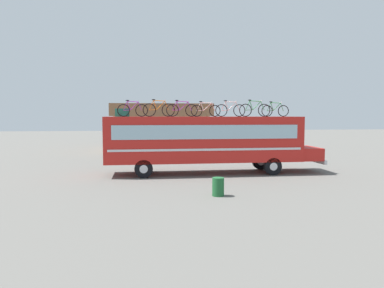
% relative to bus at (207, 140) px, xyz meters
% --- Properties ---
extents(ground_plane, '(120.00, 120.00, 0.00)m').
position_rel_bus_xyz_m(ground_plane, '(-0.19, -0.00, -1.91)').
color(ground_plane, '#605E59').
extents(bus, '(12.27, 2.51, 3.21)m').
position_rel_bus_xyz_m(bus, '(0.00, 0.00, 0.00)').
color(bus, red).
rests_on(bus, ground).
extents(luggage_bag_1, '(0.76, 0.33, 0.44)m').
position_rel_bus_xyz_m(luggage_bag_1, '(-4.67, -0.06, 1.52)').
color(luggage_bag_1, '#1E7F66').
rests_on(luggage_bag_1, bus).
extents(rooftop_bicycle_1, '(1.63, 0.44, 0.89)m').
position_rel_bus_xyz_m(rooftop_bicycle_1, '(-4.11, -0.38, 1.67)').
color(rooftop_bicycle_1, black).
rests_on(rooftop_bicycle_1, bus).
extents(rooftop_bicycle_2, '(1.78, 0.44, 0.97)m').
position_rel_bus_xyz_m(rooftop_bicycle_2, '(-2.69, 0.15, 1.70)').
color(rooftop_bicycle_2, black).
rests_on(rooftop_bicycle_2, bus).
extents(rooftop_bicycle_3, '(1.75, 0.44, 0.92)m').
position_rel_bus_xyz_m(rooftop_bicycle_3, '(-1.42, -0.09, 1.68)').
color(rooftop_bicycle_3, black).
rests_on(rooftop_bicycle_3, bus).
extents(rooftop_bicycle_4, '(1.70, 0.44, 0.87)m').
position_rel_bus_xyz_m(rooftop_bicycle_4, '(-0.04, 0.17, 1.67)').
color(rooftop_bicycle_4, black).
rests_on(rooftop_bicycle_4, bus).
extents(rooftop_bicycle_5, '(1.75, 0.44, 0.93)m').
position_rel_bus_xyz_m(rooftop_bicycle_5, '(1.39, 0.20, 1.69)').
color(rooftop_bicycle_5, black).
rests_on(rooftop_bicycle_5, bus).
extents(rooftop_bicycle_6, '(1.80, 0.44, 0.95)m').
position_rel_bus_xyz_m(rooftop_bicycle_6, '(2.66, -0.37, 1.70)').
color(rooftop_bicycle_6, black).
rests_on(rooftop_bicycle_6, bus).
extents(rooftop_bicycle_7, '(1.65, 0.44, 0.88)m').
position_rel_bus_xyz_m(rooftop_bicycle_7, '(4.06, 0.20, 1.67)').
color(rooftop_bicycle_7, black).
rests_on(rooftop_bicycle_7, bus).
extents(roadside_building, '(8.80, 10.17, 4.30)m').
position_rel_bus_xyz_m(roadside_building, '(-1.94, 15.52, 0.30)').
color(roadside_building, tan).
rests_on(roadside_building, ground).
extents(trash_bin, '(0.48, 0.48, 0.76)m').
position_rel_bus_xyz_m(trash_bin, '(-0.55, -5.85, -1.53)').
color(trash_bin, '#1E592D').
rests_on(trash_bin, ground).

